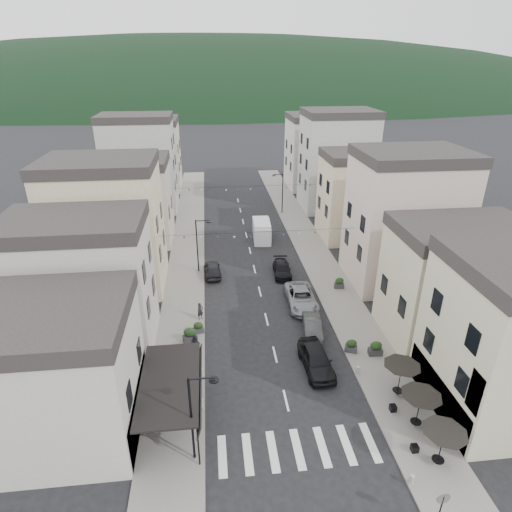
{
  "coord_description": "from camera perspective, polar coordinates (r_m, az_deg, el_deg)",
  "views": [
    {
      "loc": [
        -4.5,
        -15.85,
        21.29
      ],
      "look_at": [
        -0.28,
        21.93,
        3.5
      ],
      "focal_mm": 30.0,
      "sensor_mm": 36.0,
      "label": 1
    }
  ],
  "objects": [
    {
      "name": "cafe_terrace",
      "position": [
        29.24,
        21.11,
        -17.35
      ],
      "size": [
        2.5,
        8.1,
        2.53
      ],
      "color": "black",
      "rests_on": "ground"
    },
    {
      "name": "planter_la",
      "position": [
        35.75,
        -8.81,
        -10.37
      ],
      "size": [
        1.25,
        0.89,
        1.27
      ],
      "rotation": [
        0.0,
        0.0,
        0.25
      ],
      "color": "#2B2B2D",
      "rests_on": "sidewalk_left"
    },
    {
      "name": "planter_rc",
      "position": [
        43.77,
        11.05,
        -3.55
      ],
      "size": [
        1.11,
        0.8,
        1.11
      ],
      "rotation": [
        0.0,
        0.0,
        -0.29
      ],
      "color": "#2E2E30",
      "rests_on": "sidewalk_right"
    },
    {
      "name": "streetlamp_left_far",
      "position": [
        45.42,
        -7.54,
        2.06
      ],
      "size": [
        1.7,
        0.56,
        6.0
      ],
      "color": "black",
      "rests_on": "ground"
    },
    {
      "name": "pedestrian_a",
      "position": [
        38.32,
        -7.45,
        -7.29
      ],
      "size": [
        0.69,
        0.63,
        1.58
      ],
      "primitive_type": "imported",
      "rotation": [
        0.0,
        0.0,
        0.57
      ],
      "color": "black",
      "rests_on": "sidewalk_left"
    },
    {
      "name": "planter_ra",
      "position": [
        35.24,
        15.67,
        -11.77
      ],
      "size": [
        1.1,
        0.65,
        1.19
      ],
      "rotation": [
        0.0,
        0.0,
        -0.07
      ],
      "color": "#29292C",
      "rests_on": "sidewalk_right"
    },
    {
      "name": "sidewalk_right",
      "position": [
        53.71,
        7.08,
        1.59
      ],
      "size": [
        4.0,
        76.0,
        0.12
      ],
      "primitive_type": "cube",
      "color": "slate",
      "rests_on": "ground"
    },
    {
      "name": "ground",
      "position": [
        26.92,
        6.52,
        -27.41
      ],
      "size": [
        700.0,
        700.0,
        0.0
      ],
      "primitive_type": "plane",
      "color": "black",
      "rests_on": "ground"
    },
    {
      "name": "bunting_far",
      "position": [
        56.26,
        -1.55,
        8.93
      ],
      "size": [
        19.0,
        0.28,
        0.62
      ],
      "color": "black",
      "rests_on": "ground"
    },
    {
      "name": "streetlamp_right_far",
      "position": [
        63.23,
        3.32,
        8.88
      ],
      "size": [
        1.7,
        0.56,
        6.0
      ],
      "color": "black",
      "rests_on": "ground"
    },
    {
      "name": "parked_car_d",
      "position": [
        45.84,
        3.48,
        -1.75
      ],
      "size": [
        2.08,
        4.53,
        1.28
      ],
      "primitive_type": "imported",
      "rotation": [
        0.0,
        0.0,
        -0.07
      ],
      "color": "black",
      "rests_on": "ground"
    },
    {
      "name": "streetlamp_left_near",
      "position": [
        25.1,
        -8.02,
        -19.74
      ],
      "size": [
        1.7,
        0.56,
        6.0
      ],
      "color": "black",
      "rests_on": "ground"
    },
    {
      "name": "buildings_row_right",
      "position": [
        57.75,
        13.25,
        9.39
      ],
      "size": [
        10.2,
        54.16,
        14.5
      ],
      "color": "beige",
      "rests_on": "ground"
    },
    {
      "name": "parked_car_a",
      "position": [
        33.01,
        8.05,
        -13.48
      ],
      "size": [
        2.22,
        5.06,
        1.69
      ],
      "primitive_type": "imported",
      "rotation": [
        0.0,
        0.0,
        0.05
      ],
      "color": "black",
      "rests_on": "ground"
    },
    {
      "name": "boutique_building",
      "position": [
        29.23,
        -27.93,
        -14.65
      ],
      "size": [
        12.0,
        8.0,
        8.0
      ],
      "primitive_type": "cube",
      "color": "#B5AFA6",
      "rests_on": "ground"
    },
    {
      "name": "sidewalk_left",
      "position": [
        52.43,
        -9.1,
        0.86
      ],
      "size": [
        4.0,
        76.0,
        0.12
      ],
      "primitive_type": "cube",
      "color": "slate",
      "rests_on": "ground"
    },
    {
      "name": "traffic_sign",
      "position": [
        25.17,
        23.53,
        -28.09
      ],
      "size": [
        0.7,
        0.07,
        2.7
      ],
      "color": "black",
      "rests_on": "ground"
    },
    {
      "name": "boutique_awning",
      "position": [
        27.8,
        -10.9,
        -16.32
      ],
      "size": [
        3.77,
        7.5,
        3.28
      ],
      "color": "black",
      "rests_on": "ground"
    },
    {
      "name": "buildings_row_left",
      "position": [
        56.6,
        -16.49,
        8.5
      ],
      "size": [
        10.2,
        54.16,
        14.0
      ],
      "color": "#B5AFA6",
      "rests_on": "ground"
    },
    {
      "name": "parked_car_c",
      "position": [
        40.42,
        6.05,
        -5.55
      ],
      "size": [
        2.73,
        5.73,
        1.58
      ],
      "primitive_type": "imported",
      "rotation": [
        0.0,
        0.0,
        -0.02
      ],
      "color": "gray",
      "rests_on": "ground"
    },
    {
      "name": "parked_car_e",
      "position": [
        45.78,
        -5.82,
        -1.78
      ],
      "size": [
        1.92,
        4.26,
        1.42
      ],
      "primitive_type": "imported",
      "rotation": [
        0.0,
        0.0,
        3.2
      ],
      "color": "black",
      "rests_on": "ground"
    },
    {
      "name": "hill_backdrop",
      "position": [
        316.6,
        -5.94,
        21.1
      ],
      "size": [
        640.0,
        360.0,
        70.0
      ],
      "primitive_type": "ellipsoid",
      "color": "black",
      "rests_on": "ground"
    },
    {
      "name": "planter_rb",
      "position": [
        35.15,
        12.58,
        -11.61
      ],
      "size": [
        1.09,
        0.84,
        1.08
      ],
      "rotation": [
        0.0,
        0.0,
        -0.38
      ],
      "color": "#313134",
      "rests_on": "sidewalk_right"
    },
    {
      "name": "delivery_van",
      "position": [
        54.5,
        0.76,
        3.48
      ],
      "size": [
        2.39,
        5.38,
        2.52
      ],
      "rotation": [
        0.0,
        0.0,
        -0.06
      ],
      "color": "silver",
      "rests_on": "ground"
    },
    {
      "name": "bunting_near",
      "position": [
        41.2,
        0.38,
        2.77
      ],
      "size": [
        19.0,
        0.28,
        0.62
      ],
      "color": "black",
      "rests_on": "ground"
    },
    {
      "name": "bollards",
      "position": [
        30.19,
        4.22,
        -18.74
      ],
      "size": [
        11.66,
        10.26,
        0.6
      ],
      "color": "gray",
      "rests_on": "ground"
    },
    {
      "name": "pedestrian_b",
      "position": [
        34.42,
        -8.09,
        -11.54
      ],
      "size": [
        0.8,
        0.65,
        1.56
      ],
      "primitive_type": "imported",
      "rotation": [
        0.0,
        0.0,
        -0.08
      ],
      "color": "black",
      "rests_on": "sidewalk_left"
    },
    {
      "name": "planter_lb",
      "position": [
        36.73,
        -7.7,
        -9.45
      ],
      "size": [
        0.98,
        0.66,
        1.01
      ],
      "rotation": [
        0.0,
        0.0,
        0.19
      ],
      "color": "#313234",
      "rests_on": "sidewalk_left"
    },
    {
      "name": "parked_car_b",
      "position": [
        36.7,
        7.52,
        -9.35
      ],
      "size": [
        1.93,
        4.23,
        1.35
      ],
      "primitive_type": "imported",
      "rotation": [
        0.0,
        0.0,
        -0.13
      ],
      "color": "#323335",
      "rests_on": "ground"
    }
  ]
}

